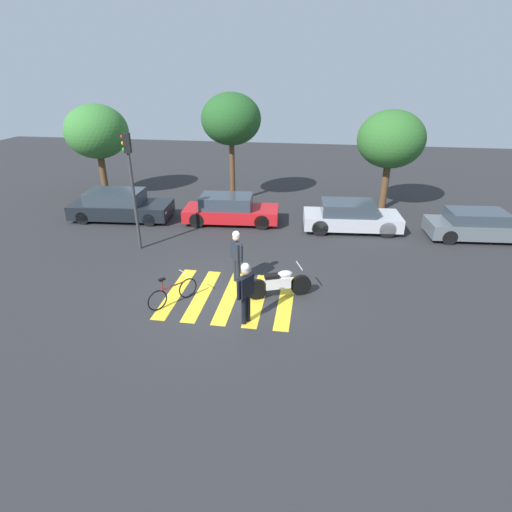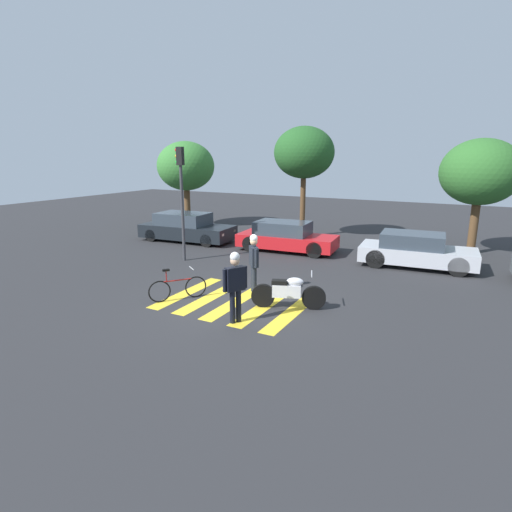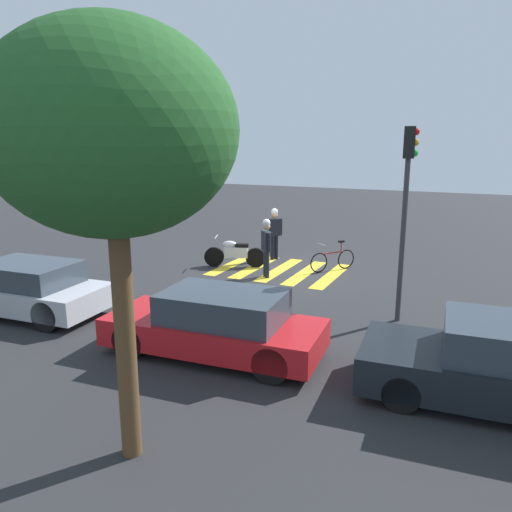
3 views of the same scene
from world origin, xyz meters
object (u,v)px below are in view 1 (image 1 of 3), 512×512
at_px(car_silver_sedan, 350,217).
at_px(traffic_light_pole, 131,175).
at_px(police_motorcycle, 279,284).
at_px(car_grey_coupe, 479,225).
at_px(officer_on_foot, 236,253).
at_px(leaning_bicycle, 173,293).
at_px(officer_by_motorcycle, 246,289).
at_px(car_black_suv, 120,206).
at_px(car_red_convertible, 230,210).

height_order(car_silver_sedan, traffic_light_pole, traffic_light_pole).
distance_m(police_motorcycle, car_grey_coupe, 10.03).
relative_size(police_motorcycle, car_silver_sedan, 0.46).
bearing_deg(officer_on_foot, car_silver_sedan, 54.19).
relative_size(police_motorcycle, leaning_bicycle, 1.43).
distance_m(officer_by_motorcycle, car_grey_coupe, 11.66).
xyz_separation_m(car_black_suv, car_grey_coupe, (16.21, -0.03, -0.07)).
relative_size(car_black_suv, car_grey_coupe, 1.09).
bearing_deg(officer_on_foot, car_black_suv, 141.27).
bearing_deg(police_motorcycle, leaning_bicycle, -163.79).
xyz_separation_m(car_red_convertible, car_silver_sedan, (5.54, -0.13, 0.00)).
distance_m(officer_by_motorcycle, car_black_suv, 10.86).
bearing_deg(traffic_light_pole, car_silver_sedan, 21.82).
relative_size(officer_on_foot, car_grey_coupe, 0.42).
bearing_deg(traffic_light_pole, police_motorcycle, -26.54).
xyz_separation_m(car_black_suv, car_red_convertible, (5.32, 0.31, -0.03)).
relative_size(officer_on_foot, officer_by_motorcycle, 0.99).
bearing_deg(car_grey_coupe, officer_on_foot, -150.07).
bearing_deg(car_black_suv, officer_by_motorcycle, -46.02).
distance_m(car_grey_coupe, traffic_light_pole, 14.44).
height_order(car_black_suv, car_silver_sedan, car_black_suv).
bearing_deg(leaning_bicycle, officer_by_motorcycle, -15.34).
distance_m(officer_by_motorcycle, traffic_light_pole, 7.18).
distance_m(car_silver_sedan, car_grey_coupe, 5.35).
bearing_deg(traffic_light_pole, car_black_suv, 125.86).
height_order(car_red_convertible, car_grey_coupe, car_red_convertible).
bearing_deg(car_silver_sedan, police_motorcycle, -111.72).
relative_size(officer_on_foot, traffic_light_pole, 0.41).
bearing_deg(leaning_bicycle, car_black_suv, 125.65).
bearing_deg(car_grey_coupe, car_red_convertible, 178.18).
xyz_separation_m(police_motorcycle, car_silver_sedan, (2.55, 6.40, 0.17)).
bearing_deg(car_silver_sedan, traffic_light_pole, -158.18).
distance_m(officer_on_foot, car_red_convertible, 5.97).
distance_m(leaning_bicycle, traffic_light_pole, 5.49).
xyz_separation_m(car_silver_sedan, car_grey_coupe, (5.35, -0.21, -0.04)).
xyz_separation_m(police_motorcycle, car_red_convertible, (-2.99, 6.53, 0.17)).
distance_m(car_red_convertible, car_silver_sedan, 5.54).
bearing_deg(leaning_bicycle, officer_on_foot, 45.33).
bearing_deg(car_black_suv, car_silver_sedan, 0.95).
bearing_deg(police_motorcycle, traffic_light_pole, 153.46).
bearing_deg(police_motorcycle, car_red_convertible, 114.60).
relative_size(police_motorcycle, officer_on_foot, 1.08).
relative_size(police_motorcycle, traffic_light_pole, 0.45).
distance_m(car_red_convertible, car_grey_coupe, 10.89).
distance_m(car_black_suv, traffic_light_pole, 4.64).
distance_m(police_motorcycle, officer_by_motorcycle, 1.88).
relative_size(car_red_convertible, traffic_light_pole, 0.99).
xyz_separation_m(officer_on_foot, car_black_suv, (-6.80, 5.45, -0.43)).
bearing_deg(car_black_suv, car_grey_coupe, -0.12).
relative_size(leaning_bicycle, car_grey_coupe, 0.32).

